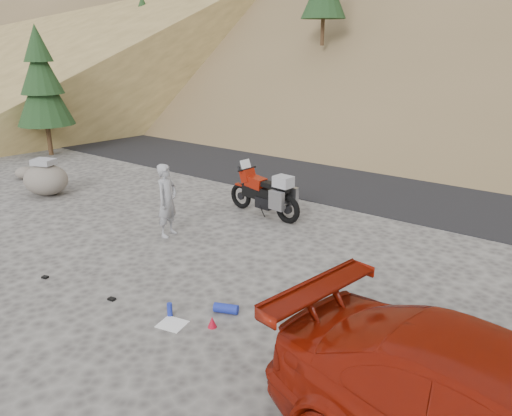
{
  "coord_description": "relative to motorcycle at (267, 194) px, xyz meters",
  "views": [
    {
      "loc": [
        7.65,
        -6.46,
        4.49
      ],
      "look_at": [
        1.5,
        1.75,
        1.0
      ],
      "focal_mm": 35.0,
      "sensor_mm": 36.0,
      "label": 1
    }
  ],
  "objects": [
    {
      "name": "ground",
      "position": [
        -0.37,
        -3.73,
        -0.61
      ],
      "size": [
        140.0,
        140.0,
        0.0
      ],
      "primitive_type": "plane",
      "color": "#474442",
      "rests_on": "ground"
    },
    {
      "name": "road",
      "position": [
        -0.37,
        5.27,
        -0.61
      ],
      "size": [
        120.0,
        7.0,
        0.05
      ],
      "primitive_type": "cube",
      "color": "black",
      "rests_on": "ground"
    },
    {
      "name": "conifer_verge",
      "position": [
        -11.37,
        0.77,
        2.28
      ],
      "size": [
        2.2,
        2.2,
        5.04
      ],
      "color": "#3D2B16",
      "rests_on": "ground"
    },
    {
      "name": "motorcycle",
      "position": [
        0.0,
        0.0,
        0.0
      ],
      "size": [
        2.42,
        0.84,
        1.44
      ],
      "rotation": [
        0.0,
        0.0,
        -0.11
      ],
      "color": "black",
      "rests_on": "ground"
    },
    {
      "name": "man",
      "position": [
        -1.1,
        -2.51,
        -0.61
      ],
      "size": [
        0.53,
        0.71,
        1.76
      ],
      "primitive_type": "imported",
      "rotation": [
        0.0,
        0.0,
        1.76
      ],
      "color": "#929397",
      "rests_on": "ground"
    },
    {
      "name": "boulder",
      "position": [
        -6.47,
        -2.4,
        -0.13
      ],
      "size": [
        1.59,
        1.41,
        1.11
      ],
      "rotation": [
        0.0,
        0.0,
        0.15
      ],
      "color": "#5E5751",
      "rests_on": "ground"
    },
    {
      "name": "small_rock",
      "position": [
        -8.72,
        -1.84,
        -0.41
      ],
      "size": [
        0.68,
        0.61,
        0.4
      ],
      "rotation": [
        0.0,
        0.0,
        -0.02
      ],
      "color": "#5E5751",
      "rests_on": "ground"
    },
    {
      "name": "gear_white_cloth",
      "position": [
        1.86,
        -5.27,
        -0.61
      ],
      "size": [
        0.51,
        0.47,
        0.01
      ],
      "primitive_type": "cube",
      "rotation": [
        0.0,
        0.0,
        0.21
      ],
      "color": "white",
      "rests_on": "ground"
    },
    {
      "name": "gear_blue_mat",
      "position": [
        2.33,
        -4.45,
        -0.53
      ],
      "size": [
        0.46,
        0.32,
        0.17
      ],
      "primitive_type": "cylinder",
      "rotation": [
        0.0,
        1.57,
        0.39
      ],
      "color": "#192999",
      "rests_on": "ground"
    },
    {
      "name": "gear_bottle",
      "position": [
        1.63,
        -5.1,
        -0.49
      ],
      "size": [
        0.1,
        0.1,
        0.25
      ],
      "primitive_type": "cylinder",
      "rotation": [
        0.0,
        0.0,
        0.15
      ],
      "color": "#192999",
      "rests_on": "ground"
    },
    {
      "name": "gear_funnel",
      "position": [
        2.44,
        -4.93,
        -0.52
      ],
      "size": [
        0.19,
        0.19,
        0.2
      ],
      "primitive_type": "cone",
      "rotation": [
        0.0,
        0.0,
        -0.27
      ],
      "color": "#B30B22",
      "rests_on": "ground"
    },
    {
      "name": "gear_glove_a",
      "position": [
        0.38,
        -5.35,
        -0.59
      ],
      "size": [
        0.14,
        0.11,
        0.04
      ],
      "primitive_type": "cube",
      "rotation": [
        0.0,
        0.0,
        0.13
      ],
      "color": "black",
      "rests_on": "ground"
    },
    {
      "name": "gear_glove_b",
      "position": [
        -1.39,
        -5.58,
        -0.59
      ],
      "size": [
        0.14,
        0.12,
        0.04
      ],
      "primitive_type": "cube",
      "rotation": [
        0.0,
        0.0,
        0.29
      ],
      "color": "black",
      "rests_on": "ground"
    }
  ]
}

